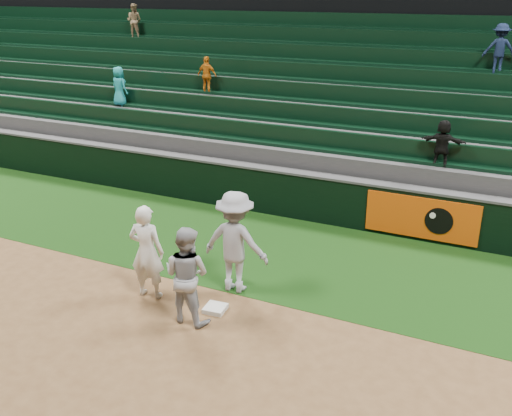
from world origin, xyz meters
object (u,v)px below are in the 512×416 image
(first_base, at_px, (215,308))
(first_baseman, at_px, (147,252))
(base_coach, at_px, (235,242))
(baserunner, at_px, (187,275))

(first_base, relative_size, first_baseman, 0.20)
(first_baseman, height_order, base_coach, base_coach)
(first_base, distance_m, baserunner, 1.02)
(first_base, bearing_deg, base_coach, 91.26)
(first_base, distance_m, base_coach, 1.33)
(first_base, xyz_separation_m, first_baseman, (-1.43, -0.05, 0.90))
(baserunner, relative_size, base_coach, 0.88)
(first_baseman, bearing_deg, first_base, 172.95)
(first_base, xyz_separation_m, baserunner, (-0.29, -0.47, 0.86))
(baserunner, bearing_deg, first_base, -118.43)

